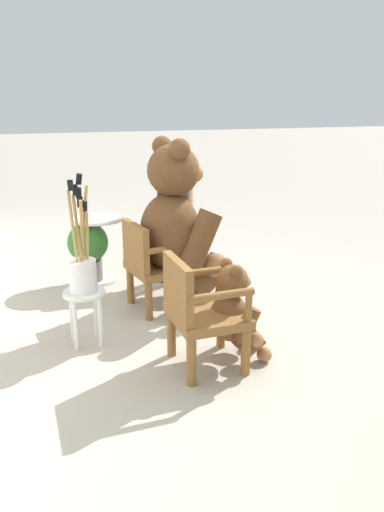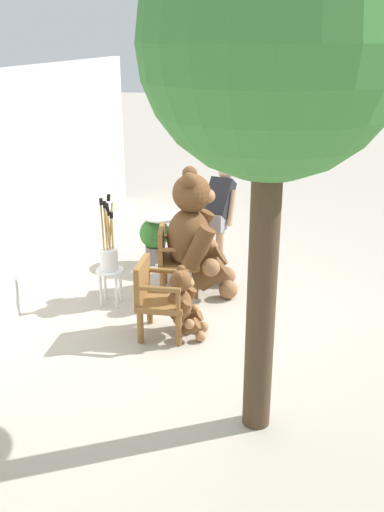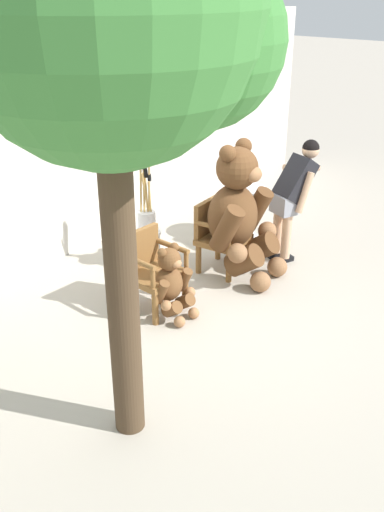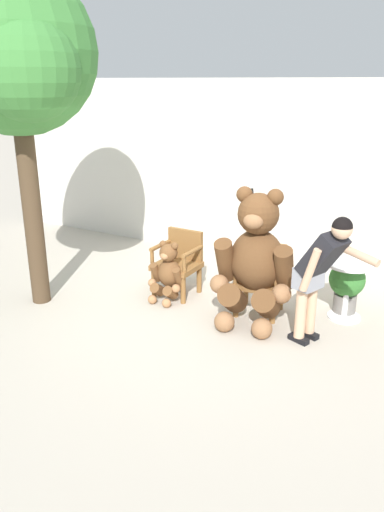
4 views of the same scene
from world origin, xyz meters
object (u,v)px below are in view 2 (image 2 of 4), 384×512
object	(u,v)px
teddy_bear_large	(195,234)
white_stool	(110,277)
teddy_bear_small	(183,303)
person_visitor	(219,209)
potted_plant	(155,237)
patio_tree	(280,53)
wooden_chair_left	(158,296)
round_side_table	(163,234)
brush_bucket	(109,253)
wooden_chair_right	(175,258)

from	to	relation	value
teddy_bear_large	white_stool	world-z (taller)	teddy_bear_large
teddy_bear_small	person_visitor	bearing A→B (deg)	-5.77
teddy_bear_large	potted_plant	size ratio (longest dim) A/B	2.38
teddy_bear_small	patio_tree	bearing A→B (deg)	-147.04
wooden_chair_left	teddy_bear_large	distance (m)	1.28
patio_tree	round_side_table	bearing A→B (deg)	22.91
teddy_bear_small	potted_plant	xyz separation A→B (m)	(2.14, 0.73, 0.00)
teddy_bear_large	patio_tree	distance (m)	3.52
teddy_bear_small	person_visitor	world-z (taller)	person_visitor
wooden_chair_left	potted_plant	xyz separation A→B (m)	(2.14, 0.45, -0.07)
brush_bucket	potted_plant	size ratio (longest dim) A/B	1.38
potted_plant	round_side_table	bearing A→B (deg)	-75.36
person_visitor	wooden_chair_right	bearing A→B (deg)	149.66
patio_tree	wooden_chair_right	bearing A→B (deg)	24.64
white_stool	patio_tree	size ratio (longest dim) A/B	0.11
teddy_bear_large	person_visitor	world-z (taller)	teddy_bear_large
wooden_chair_left	round_side_table	size ratio (longest dim) A/B	1.19
wooden_chair_left	teddy_bear_large	world-z (taller)	teddy_bear_large
wooden_chair_left	potted_plant	world-z (taller)	wooden_chair_left
potted_plant	wooden_chair_right	bearing A→B (deg)	-154.76
teddy_bear_large	round_side_table	xyz separation A→B (m)	(0.96, 0.59, -0.35)
teddy_bear_small	round_side_table	distance (m)	2.25
teddy_bear_small	wooden_chair_right	bearing A→B (deg)	13.47
teddy_bear_small	white_stool	world-z (taller)	teddy_bear_small
teddy_bear_large	person_visitor	bearing A→B (deg)	-15.15
white_stool	wooden_chair_left	bearing A→B (deg)	-133.58
white_stool	potted_plant	bearing A→B (deg)	-11.02
wooden_chair_left	teddy_bear_large	bearing A→B (deg)	-12.56
round_side_table	patio_tree	xyz separation A→B (m)	(-3.54, -1.50, 2.56)
wooden_chair_left	white_stool	world-z (taller)	wooden_chair_left
teddy_bear_small	wooden_chair_left	bearing A→B (deg)	89.53
brush_bucket	potted_plant	distance (m)	1.49
wooden_chair_right	teddy_bear_large	world-z (taller)	teddy_bear_large
person_visitor	patio_tree	world-z (taller)	patio_tree
wooden_chair_left	round_side_table	distance (m)	2.19
person_visitor	white_stool	bearing A→B (deg)	137.51
teddy_bear_small	teddy_bear_large	bearing A→B (deg)	0.81
patio_tree	teddy_bear_small	bearing A→B (deg)	32.96
person_visitor	white_stool	distance (m)	1.88
white_stool	brush_bucket	distance (m)	0.32
wooden_chair_left	potted_plant	distance (m)	2.18
white_stool	patio_tree	world-z (taller)	patio_tree
wooden_chair_left	patio_tree	xyz separation A→B (m)	(-1.37, -1.18, 2.55)
wooden_chair_right	person_visitor	xyz separation A→B (m)	(0.84, -0.49, 0.44)
person_visitor	potted_plant	xyz separation A→B (m)	(0.11, 0.94, -0.50)
brush_bucket	white_stool	bearing A→B (deg)	128.65
wooden_chair_left	teddy_bear_large	size ratio (longest dim) A/B	0.53
wooden_chair_left	round_side_table	world-z (taller)	wooden_chair_left
wooden_chair_right	person_visitor	size ratio (longest dim) A/B	0.57
brush_bucket	patio_tree	size ratio (longest dim) A/B	0.23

